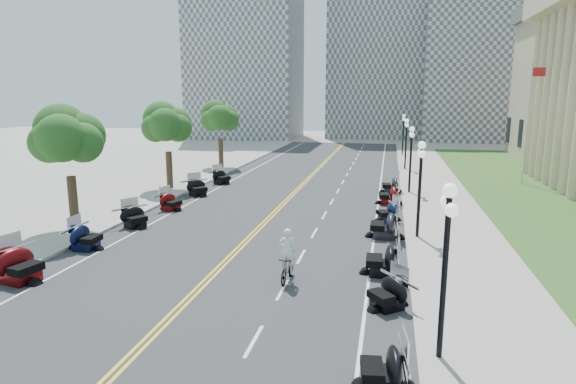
# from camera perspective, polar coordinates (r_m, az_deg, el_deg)

# --- Properties ---
(ground) EXTENTS (160.00, 160.00, 0.00)m
(ground) POSITION_cam_1_polar(r_m,az_deg,el_deg) (23.26, -6.27, -7.10)
(ground) COLOR gray
(road) EXTENTS (16.00, 90.00, 0.01)m
(road) POSITION_cam_1_polar(r_m,az_deg,el_deg) (32.56, -0.80, -1.66)
(road) COLOR #333335
(road) RESTS_ON ground
(centerline_yellow_a) EXTENTS (0.12, 90.00, 0.00)m
(centerline_yellow_a) POSITION_cam_1_polar(r_m,az_deg,el_deg) (32.58, -1.01, -1.63)
(centerline_yellow_a) COLOR yellow
(centerline_yellow_a) RESTS_ON road
(centerline_yellow_b) EXTENTS (0.12, 90.00, 0.00)m
(centerline_yellow_b) POSITION_cam_1_polar(r_m,az_deg,el_deg) (32.53, -0.59, -1.65)
(centerline_yellow_b) COLOR yellow
(centerline_yellow_b) RESTS_ON road
(edge_line_north) EXTENTS (0.12, 90.00, 0.00)m
(edge_line_north) POSITION_cam_1_polar(r_m,az_deg,el_deg) (31.80, 10.53, -2.15)
(edge_line_north) COLOR white
(edge_line_north) RESTS_ON road
(edge_line_south) EXTENTS (0.12, 90.00, 0.00)m
(edge_line_south) POSITION_cam_1_polar(r_m,az_deg,el_deg) (34.50, -11.23, -1.12)
(edge_line_south) COLOR white
(edge_line_south) RESTS_ON road
(lane_dash_4) EXTENTS (0.12, 2.00, 0.00)m
(lane_dash_4) POSITION_cam_1_polar(r_m,az_deg,el_deg) (15.35, -4.08, -17.19)
(lane_dash_4) COLOR white
(lane_dash_4) RESTS_ON road
(lane_dash_5) EXTENTS (0.12, 2.00, 0.00)m
(lane_dash_5) POSITION_cam_1_polar(r_m,az_deg,el_deg) (18.84, -0.67, -11.52)
(lane_dash_5) COLOR white
(lane_dash_5) RESTS_ON road
(lane_dash_6) EXTENTS (0.12, 2.00, 0.00)m
(lane_dash_6) POSITION_cam_1_polar(r_m,az_deg,el_deg) (22.50, 1.57, -7.64)
(lane_dash_6) COLOR white
(lane_dash_6) RESTS_ON road
(lane_dash_7) EXTENTS (0.12, 2.00, 0.00)m
(lane_dash_7) POSITION_cam_1_polar(r_m,az_deg,el_deg) (26.27, 3.15, -4.85)
(lane_dash_7) COLOR white
(lane_dash_7) RESTS_ON road
(lane_dash_8) EXTENTS (0.12, 2.00, 0.00)m
(lane_dash_8) POSITION_cam_1_polar(r_m,az_deg,el_deg) (30.09, 4.32, -2.76)
(lane_dash_8) COLOR white
(lane_dash_8) RESTS_ON road
(lane_dash_9) EXTENTS (0.12, 2.00, 0.00)m
(lane_dash_9) POSITION_cam_1_polar(r_m,az_deg,el_deg) (33.95, 5.22, -1.15)
(lane_dash_9) COLOR white
(lane_dash_9) RESTS_ON road
(lane_dash_10) EXTENTS (0.12, 2.00, 0.00)m
(lane_dash_10) POSITION_cam_1_polar(r_m,az_deg,el_deg) (37.85, 5.94, 0.14)
(lane_dash_10) COLOR white
(lane_dash_10) RESTS_ON road
(lane_dash_11) EXTENTS (0.12, 2.00, 0.00)m
(lane_dash_11) POSITION_cam_1_polar(r_m,az_deg,el_deg) (41.76, 6.52, 1.19)
(lane_dash_11) COLOR white
(lane_dash_11) RESTS_ON road
(lane_dash_12) EXTENTS (0.12, 2.00, 0.00)m
(lane_dash_12) POSITION_cam_1_polar(r_m,az_deg,el_deg) (45.69, 7.01, 2.05)
(lane_dash_12) COLOR white
(lane_dash_12) RESTS_ON road
(lane_dash_13) EXTENTS (0.12, 2.00, 0.00)m
(lane_dash_13) POSITION_cam_1_polar(r_m,az_deg,el_deg) (49.63, 7.41, 2.78)
(lane_dash_13) COLOR white
(lane_dash_13) RESTS_ON road
(lane_dash_14) EXTENTS (0.12, 2.00, 0.00)m
(lane_dash_14) POSITION_cam_1_polar(r_m,az_deg,el_deg) (53.58, 7.76, 3.40)
(lane_dash_14) COLOR white
(lane_dash_14) RESTS_ON road
(lane_dash_15) EXTENTS (0.12, 2.00, 0.00)m
(lane_dash_15) POSITION_cam_1_polar(r_m,az_deg,el_deg) (57.53, 8.06, 3.94)
(lane_dash_15) COLOR white
(lane_dash_15) RESTS_ON road
(lane_dash_16) EXTENTS (0.12, 2.00, 0.00)m
(lane_dash_16) POSITION_cam_1_polar(r_m,az_deg,el_deg) (61.49, 8.32, 4.40)
(lane_dash_16) COLOR white
(lane_dash_16) RESTS_ON road
(lane_dash_17) EXTENTS (0.12, 2.00, 0.00)m
(lane_dash_17) POSITION_cam_1_polar(r_m,az_deg,el_deg) (65.46, 8.55, 4.81)
(lane_dash_17) COLOR white
(lane_dash_17) RESTS_ON road
(lane_dash_18) EXTENTS (0.12, 2.00, 0.00)m
(lane_dash_18) POSITION_cam_1_polar(r_m,az_deg,el_deg) (69.43, 8.76, 5.18)
(lane_dash_18) COLOR white
(lane_dash_18) RESTS_ON road
(lane_dash_19) EXTENTS (0.12, 2.00, 0.00)m
(lane_dash_19) POSITION_cam_1_polar(r_m,az_deg,el_deg) (73.40, 8.94, 5.50)
(lane_dash_19) COLOR white
(lane_dash_19) RESTS_ON road
(sidewalk_north) EXTENTS (5.00, 90.00, 0.15)m
(sidewalk_north) POSITION_cam_1_polar(r_m,az_deg,el_deg) (31.97, 17.90, -2.33)
(sidewalk_north) COLOR #9E9991
(sidewalk_north) RESTS_ON ground
(sidewalk_south) EXTENTS (5.00, 90.00, 0.15)m
(sidewalk_south) POSITION_cam_1_polar(r_m,az_deg,el_deg) (36.28, -17.20, -0.70)
(sidewalk_south) COLOR #9E9991
(sidewalk_south) RESTS_ON ground
(lawn) EXTENTS (9.00, 60.00, 0.10)m
(lawn) POSITION_cam_1_polar(r_m,az_deg,el_deg) (40.98, 26.55, -0.09)
(lawn) COLOR #356023
(lawn) RESTS_ON ground
(distant_block_a) EXTENTS (18.00, 14.00, 26.00)m
(distant_block_a) POSITION_cam_1_polar(r_m,az_deg,el_deg) (86.81, -5.01, 15.06)
(distant_block_a) COLOR gray
(distant_block_a) RESTS_ON ground
(distant_block_b) EXTENTS (16.00, 12.00, 30.00)m
(distant_block_b) POSITION_cam_1_polar(r_m,az_deg,el_deg) (89.32, 10.37, 16.11)
(distant_block_b) COLOR gray
(distant_block_b) RESTS_ON ground
(distant_block_c) EXTENTS (20.00, 14.00, 22.00)m
(distant_block_c) POSITION_cam_1_polar(r_m,az_deg,el_deg) (87.31, 22.40, 12.94)
(distant_block_c) COLOR gray
(distant_block_c) RESTS_ON ground
(street_lamp_1) EXTENTS (0.50, 1.20, 4.90)m
(street_lamp_1) POSITION_cam_1_polar(r_m,az_deg,el_deg) (13.87, 18.04, -9.20)
(street_lamp_1) COLOR black
(street_lamp_1) RESTS_ON sidewalk_north
(street_lamp_2) EXTENTS (0.50, 1.20, 4.90)m
(street_lamp_2) POSITION_cam_1_polar(r_m,az_deg,el_deg) (25.43, 15.32, 0.22)
(street_lamp_2) COLOR black
(street_lamp_2) RESTS_ON sidewalk_north
(street_lamp_3) EXTENTS (0.50, 1.20, 4.90)m
(street_lamp_3) POSITION_cam_1_polar(r_m,az_deg,el_deg) (37.27, 14.32, 3.71)
(street_lamp_3) COLOR black
(street_lamp_3) RESTS_ON sidewalk_north
(street_lamp_4) EXTENTS (0.50, 1.20, 4.90)m
(street_lamp_4) POSITION_cam_1_polar(r_m,az_deg,el_deg) (49.19, 13.80, 5.51)
(street_lamp_4) COLOR black
(street_lamp_4) RESTS_ON sidewalk_north
(street_lamp_5) EXTENTS (0.50, 1.20, 4.90)m
(street_lamp_5) POSITION_cam_1_polar(r_m,az_deg,el_deg) (61.14, 13.48, 6.61)
(street_lamp_5) COLOR black
(street_lamp_5) RESTS_ON sidewalk_north
(flagpole) EXTENTS (1.10, 0.20, 10.00)m
(flagpole) POSITION_cam_1_polar(r_m,az_deg,el_deg) (44.39, 26.48, 7.17)
(flagpole) COLOR silver
(flagpole) RESTS_ON ground
(tree_2) EXTENTS (4.80, 4.80, 9.20)m
(tree_2) POSITION_cam_1_polar(r_m,az_deg,el_deg) (28.67, -24.62, 5.16)
(tree_2) COLOR #235619
(tree_2) RESTS_ON sidewalk_south
(tree_3) EXTENTS (4.80, 4.80, 9.20)m
(tree_3) POSITION_cam_1_polar(r_m,az_deg,el_deg) (38.94, -14.10, 7.21)
(tree_3) COLOR #235619
(tree_3) RESTS_ON sidewalk_south
(tree_4) EXTENTS (4.80, 4.80, 9.20)m
(tree_4) POSITION_cam_1_polar(r_m,az_deg,el_deg) (49.99, -8.06, 8.29)
(tree_4) COLOR #235619
(tree_4) RESTS_ON sidewalk_south
(motorcycle_n_3) EXTENTS (1.98, 1.98, 1.25)m
(motorcycle_n_3) POSITION_cam_1_polar(r_m,az_deg,el_deg) (13.17, 11.26, -19.54)
(motorcycle_n_3) COLOR black
(motorcycle_n_3) RESTS_ON road
(motorcycle_n_4) EXTENTS (2.49, 2.49, 1.24)m
(motorcycle_n_4) POSITION_cam_1_polar(r_m,az_deg,el_deg) (17.49, 11.72, -11.48)
(motorcycle_n_4) COLOR black
(motorcycle_n_4) RESTS_ON road
(motorcycle_n_5) EXTENTS (2.15, 2.15, 1.47)m
(motorcycle_n_5) POSITION_cam_1_polar(r_m,az_deg,el_deg) (20.50, 11.14, -7.65)
(motorcycle_n_5) COLOR black
(motorcycle_n_5) RESTS_ON road
(motorcycle_n_6) EXTENTS (2.24, 2.24, 1.55)m
(motorcycle_n_6) POSITION_cam_1_polar(r_m,az_deg,el_deg) (25.68, 11.35, -3.67)
(motorcycle_n_6) COLOR black
(motorcycle_n_6) RESTS_ON road
(motorcycle_n_7) EXTENTS (2.32, 2.32, 1.24)m
(motorcycle_n_7) POSITION_cam_1_polar(r_m,az_deg,el_deg) (29.13, 11.72, -2.22)
(motorcycle_n_7) COLOR black
(motorcycle_n_7) RESTS_ON road
(motorcycle_n_8) EXTENTS (2.21, 2.21, 1.45)m
(motorcycle_n_8) POSITION_cam_1_polar(r_m,az_deg,el_deg) (33.66, 11.86, -0.21)
(motorcycle_n_8) COLOR #590A0C
(motorcycle_n_8) RESTS_ON road
(motorcycle_n_9) EXTENTS (2.14, 2.14, 1.38)m
(motorcycle_n_9) POSITION_cam_1_polar(r_m,az_deg,el_deg) (37.67, 12.09, 0.94)
(motorcycle_n_9) COLOR black
(motorcycle_n_9) RESTS_ON road
(motorcycle_s_4) EXTENTS (2.62, 2.62, 1.54)m
(motorcycle_s_4) POSITION_cam_1_polar(r_m,az_deg,el_deg) (22.10, -29.19, -7.42)
(motorcycle_s_4) COLOR #590A0C
(motorcycle_s_4) RESTS_ON road
(motorcycle_s_5) EXTENTS (1.99, 1.99, 1.36)m
(motorcycle_s_5) POSITION_cam_1_polar(r_m,az_deg,el_deg) (25.28, -22.87, -4.83)
(motorcycle_s_5) COLOR black
(motorcycle_s_5) RESTS_ON road
(motorcycle_s_6) EXTENTS (2.60, 2.60, 1.32)m
(motorcycle_s_6) POSITION_cam_1_polar(r_m,az_deg,el_deg) (28.53, -17.72, -2.73)
(motorcycle_s_6) COLOR black
(motorcycle_s_6) RESTS_ON road
(motorcycle_s_7) EXTENTS (2.26, 2.26, 1.26)m
(motorcycle_s_7) POSITION_cam_1_polar(r_m,az_deg,el_deg) (32.10, -13.73, -1.03)
(motorcycle_s_7) COLOR #590A0C
(motorcycle_s_7) RESTS_ON road
(motorcycle_s_8) EXTENTS (2.73, 2.73, 1.36)m
(motorcycle_s_8) POSITION_cam_1_polar(r_m,az_deg,el_deg) (36.32, -10.66, 0.60)
(motorcycle_s_8) COLOR black
(motorcycle_s_8) RESTS_ON road
(motorcycle_s_9) EXTENTS (2.55, 2.55, 1.32)m
(motorcycle_s_9) POSITION_cam_1_polar(r_m,az_deg,el_deg) (40.92, -7.88, 1.86)
(motorcycle_s_9) COLOR black
(motorcycle_s_9) RESTS_ON road
(bicycle) EXTENTS (0.62, 1.83, 1.08)m
(bicycle) POSITION_cam_1_polar(r_m,az_deg,el_deg) (19.47, -0.07, -9.07)
(bicycle) COLOR #A51414
(bicycle) RESTS_ON road
(cyclist_rider) EXTENTS (0.68, 0.45, 1.86)m
(cyclist_rider) POSITION_cam_1_polar(r_m,az_deg,el_deg) (19.00, -0.07, -4.91)
(cyclist_rider) COLOR white
(cyclist_rider) RESTS_ON bicycle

